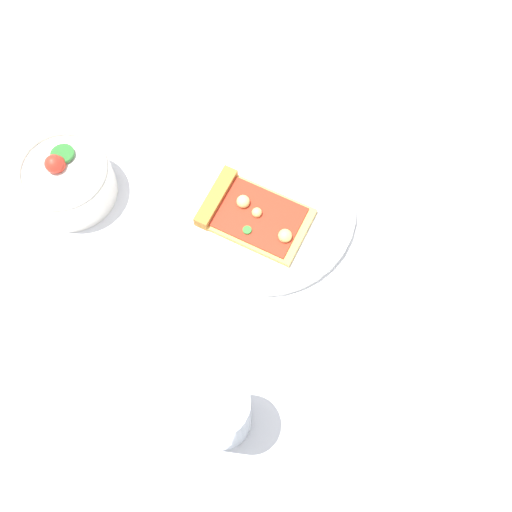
{
  "coord_description": "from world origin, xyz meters",
  "views": [
    {
      "loc": [
        -0.3,
        0.19,
        0.81
      ],
      "look_at": [
        -0.04,
        0.01,
        0.03
      ],
      "focal_mm": 45.16,
      "sensor_mm": 36.0,
      "label": 1
    }
  ],
  "objects_px": {
    "plate": "(263,208)",
    "paper_napkin": "(469,253)",
    "pizza_slice_main": "(249,213)",
    "salad_bowl": "(67,180)",
    "soda_glass": "(220,413)"
  },
  "relations": [
    {
      "from": "paper_napkin",
      "to": "salad_bowl",
      "type": "bearing_deg",
      "value": 45.76
    },
    {
      "from": "pizza_slice_main",
      "to": "plate",
      "type": "bearing_deg",
      "value": -86.28
    },
    {
      "from": "salad_bowl",
      "to": "paper_napkin",
      "type": "distance_m",
      "value": 0.56
    },
    {
      "from": "plate",
      "to": "soda_glass",
      "type": "height_order",
      "value": "soda_glass"
    },
    {
      "from": "salad_bowl",
      "to": "soda_glass",
      "type": "bearing_deg",
      "value": 179.95
    },
    {
      "from": "salad_bowl",
      "to": "plate",
      "type": "bearing_deg",
      "value": -130.41
    },
    {
      "from": "plate",
      "to": "paper_napkin",
      "type": "distance_m",
      "value": 0.29
    },
    {
      "from": "pizza_slice_main",
      "to": "salad_bowl",
      "type": "relative_size",
      "value": 1.35
    },
    {
      "from": "plate",
      "to": "paper_napkin",
      "type": "height_order",
      "value": "plate"
    },
    {
      "from": "salad_bowl",
      "to": "paper_napkin",
      "type": "height_order",
      "value": "salad_bowl"
    },
    {
      "from": "paper_napkin",
      "to": "pizza_slice_main",
      "type": "bearing_deg",
      "value": 45.85
    },
    {
      "from": "pizza_slice_main",
      "to": "paper_napkin",
      "type": "distance_m",
      "value": 0.3
    },
    {
      "from": "plate",
      "to": "pizza_slice_main",
      "type": "xyz_separation_m",
      "value": [
        -0.0,
        0.02,
        0.01
      ]
    },
    {
      "from": "soda_glass",
      "to": "paper_napkin",
      "type": "bearing_deg",
      "value": -90.7
    },
    {
      "from": "salad_bowl",
      "to": "soda_glass",
      "type": "height_order",
      "value": "soda_glass"
    }
  ]
}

